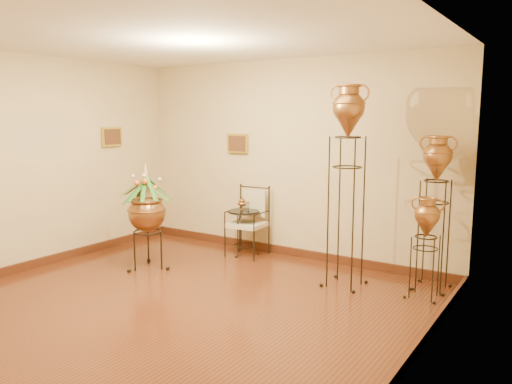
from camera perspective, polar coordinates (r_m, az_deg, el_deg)
The scene contains 8 objects.
ground at distance 5.48m, azimuth -9.96°, elevation -12.97°, with size 5.00×5.00×0.00m, color #552814.
room_shell at distance 5.11m, azimuth -10.46°, elevation 5.43°, with size 5.02×5.02×2.81m.
amphora_tall at distance 5.90m, azimuth 10.32°, elevation 0.87°, with size 0.48×0.48×2.39m.
amphora_mid at distance 6.09m, azimuth 19.73°, elevation -2.17°, with size 0.52×0.52×1.82m.
amphora_short at distance 5.85m, azimuth 18.80°, elevation -5.99°, with size 0.40×0.40×1.15m.
planter_urn at distance 6.71m, azimuth -12.39°, elevation -1.86°, with size 0.81×0.81×1.44m.
armchair at distance 7.23m, azimuth -1.03°, elevation -3.42°, with size 0.59×0.55×0.99m.
side_table at distance 7.29m, azimuth -1.40°, elevation -4.56°, with size 0.53×0.53×0.83m.
Camera 1 is at (3.53, -3.68, 2.01)m, focal length 35.00 mm.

